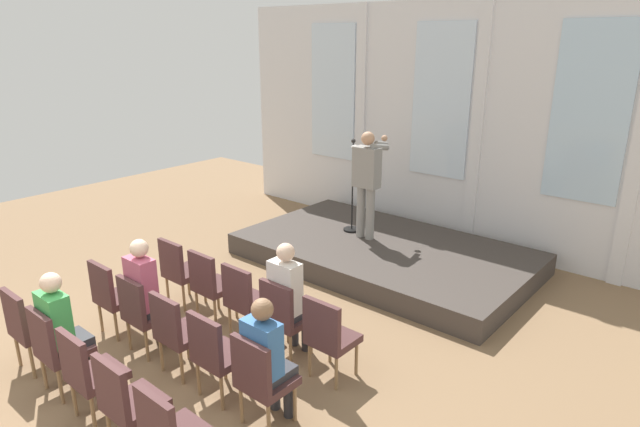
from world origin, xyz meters
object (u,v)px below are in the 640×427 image
(speaker, at_px, (367,177))
(chair_r2_c3, at_px, (126,399))
(chair_r0_c3, at_px, (284,314))
(audience_r0_c3, at_px, (288,294))
(chair_r1_c0, at_px, (112,293))
(chair_r1_c2, at_px, (176,329))
(chair_r0_c0, at_px, (179,268))
(chair_r1_c1, at_px, (142,310))
(chair_r1_c3, at_px, (215,351))
(chair_r2_c1, at_px, (56,346))
(audience_r1_c4, at_px, (267,355))
(mic_stand, at_px, (352,211))
(chair_r1_c4, at_px, (261,376))
(chair_r0_c2, at_px, (245,297))
(chair_r0_c4, at_px, (328,334))
(chair_r2_c0, at_px, (29,324))
(audience_r2_c1, at_px, (62,325))
(audience_r1_c1, at_px, (146,290))
(chair_r2_c2, at_px, (88,370))
(chair_r0_c1, at_px, (210,282))

(speaker, xyz_separation_m, chair_r2_c3, (1.04, -4.89, -0.80))
(chair_r0_c3, bearing_deg, audience_r0_c3, 90.00)
(chair_r1_c0, xyz_separation_m, chair_r1_c2, (1.27, 0.00, 0.00))
(chair_r0_c3, relative_size, chair_r1_c2, 1.00)
(chair_r0_c0, height_order, chair_r1_c1, same)
(chair_r1_c3, height_order, chair_r2_c1, same)
(audience_r1_c4, bearing_deg, mic_stand, 117.22)
(chair_r0_c3, height_order, chair_r1_c4, same)
(chair_r2_c3, bearing_deg, chair_r1_c4, 56.35)
(speaker, bearing_deg, chair_r2_c1, -92.75)
(chair_r0_c2, height_order, chair_r1_c0, same)
(audience_r0_c3, height_order, chair_r2_c3, audience_r0_c3)
(audience_r0_c3, height_order, chair_r1_c2, audience_r0_c3)
(chair_r1_c2, xyz_separation_m, chair_r1_c4, (1.27, 0.00, 0.00))
(speaker, bearing_deg, chair_r1_c4, -66.93)
(chair_r0_c4, distance_m, chair_r1_c2, 1.59)
(chair_r0_c3, bearing_deg, chair_r2_c0, -134.95)
(speaker, distance_m, mic_stand, 0.77)
(audience_r0_c3, bearing_deg, audience_r2_c1, -123.69)
(chair_r1_c1, relative_size, audience_r1_c4, 0.73)
(chair_r0_c2, bearing_deg, audience_r0_c3, 7.13)
(chair_r0_c0, xyz_separation_m, audience_r1_c4, (2.55, -0.87, 0.18))
(mic_stand, height_order, chair_r1_c0, mic_stand)
(chair_r0_c3, height_order, chair_r2_c0, same)
(chair_r2_c1, bearing_deg, chair_r1_c4, 26.60)
(chair_r1_c2, distance_m, chair_r2_c1, 1.15)
(chair_r0_c2, bearing_deg, audience_r1_c1, -125.97)
(audience_r0_c3, bearing_deg, chair_r2_c0, -133.79)
(audience_r1_c1, bearing_deg, chair_r1_c4, -2.38)
(chair_r1_c0, xyz_separation_m, audience_r1_c4, (2.55, 0.08, 0.18))
(chair_r0_c4, distance_m, chair_r1_c0, 2.72)
(audience_r1_c4, bearing_deg, audience_r0_c3, 123.75)
(mic_stand, relative_size, chair_r1_c4, 1.65)
(chair_r0_c3, bearing_deg, mic_stand, 114.41)
(speaker, distance_m, audience_r1_c4, 4.24)
(mic_stand, distance_m, chair_r0_c0, 3.13)
(audience_r0_c3, bearing_deg, chair_r2_c3, -90.00)
(chair_r0_c0, bearing_deg, chair_r2_c2, -56.35)
(chair_r0_c1, bearing_deg, audience_r0_c3, 3.58)
(chair_r1_c3, height_order, chair_r1_c4, same)
(chair_r1_c0, height_order, chair_r2_c0, same)
(audience_r0_c3, distance_m, chair_r1_c3, 1.06)
(chair_r0_c1, bearing_deg, chair_r1_c3, -36.91)
(chair_r0_c1, xyz_separation_m, chair_r1_c1, (0.00, -0.96, 0.00))
(chair_r1_c4, bearing_deg, audience_r2_c1, -155.41)
(chair_r0_c2, bearing_deg, chair_r1_c0, -143.09)
(chair_r0_c1, bearing_deg, chair_r2_c2, -71.59)
(chair_r2_c2, bearing_deg, chair_r0_c2, 90.00)
(chair_r1_c2, height_order, chair_r1_c4, same)
(chair_r0_c0, relative_size, chair_r2_c2, 1.00)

